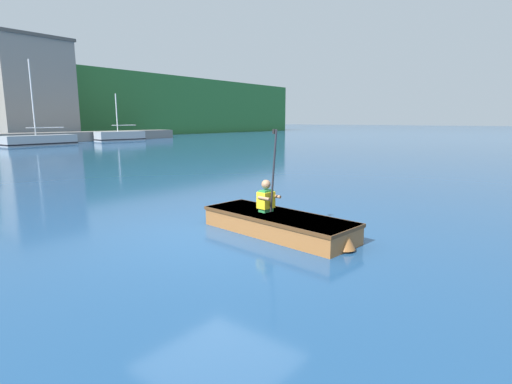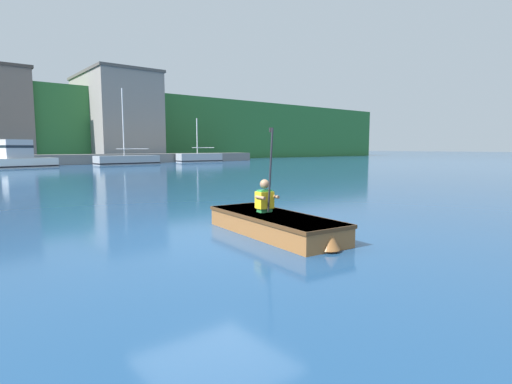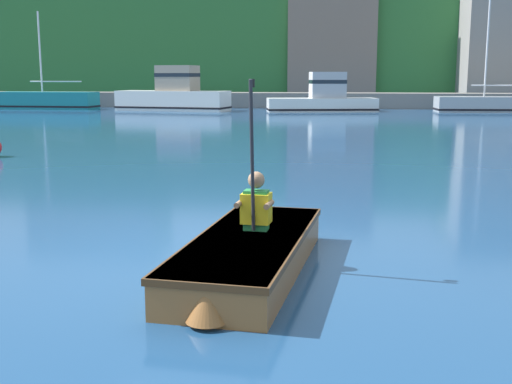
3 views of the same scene
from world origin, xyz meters
TOP-DOWN VIEW (x-y plane):
  - ground_plane at (0.00, 0.00)m, footprint 300.00×300.00m
  - shoreline_ridge at (0.00, 49.51)m, footprint 120.00×20.00m
  - waterfront_warehouse_left at (-17.43, 42.73)m, footprint 10.30×6.72m
  - waterfront_office_block_center at (1.09, 43.24)m, footprint 6.46×8.85m
  - waterfront_apartment_right at (13.04, 41.36)m, footprint 7.16×12.29m
  - marina_dock at (0.00, 32.76)m, footprint 50.82×2.40m
  - moored_boat_dock_west_inner at (-15.22, 29.07)m, footprint 5.90×2.00m
  - moored_boat_dock_center_near at (0.80, 28.55)m, footprint 6.16×2.87m
  - moored_boat_dock_center_far at (-7.47, 28.40)m, footprint 6.52×3.00m
  - moored_boat_dock_east_inner at (9.62, 29.15)m, footprint 5.65×1.95m
  - rowboat_foreground at (0.75, -0.81)m, footprint 1.30×3.09m
  - person_paddler at (0.78, -0.50)m, footprint 0.38×0.38m

SIDE VIEW (x-z plane):
  - ground_plane at x=0.00m, z-range 0.00..0.00m
  - rowboat_foreground at x=0.75m, z-range 0.03..0.39m
  - moored_boat_dock_east_inner at x=9.62m, z-range -2.95..3.75m
  - marina_dock at x=0.00m, z-range 0.00..0.90m
  - moored_boat_dock_west_inner at x=-15.22m, z-range -2.29..3.25m
  - person_paddler at x=0.78m, z-range -0.11..1.40m
  - moored_boat_dock_center_near at x=0.80m, z-range -0.36..1.76m
  - moored_boat_dock_center_far at x=-7.47m, z-range -0.39..2.09m
  - shoreline_ridge at x=0.00m, z-range 0.00..8.11m
  - waterfront_office_block_center at x=1.09m, z-range 0.01..9.53m
  - waterfront_apartment_right at x=13.04m, z-range 0.01..9.98m
  - waterfront_warehouse_left at x=-17.43m, z-range 0.01..12.17m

